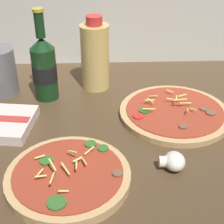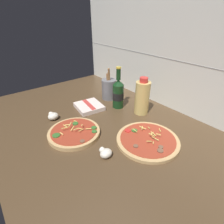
{
  "view_description": "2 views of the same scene",
  "coord_description": "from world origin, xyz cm",
  "px_view_note": "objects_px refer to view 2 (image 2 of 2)",
  "views": [
    {
      "loc": [
        -5.09,
        -60.94,
        47.9
      ],
      "look_at": [
        -2.42,
        7.57,
        6.0
      ],
      "focal_mm": 55.0,
      "sensor_mm": 36.0,
      "label": 1
    },
    {
      "loc": [
        50.45,
        -38.67,
        52.01
      ],
      "look_at": [
        -7.55,
        7.76,
        9.31
      ],
      "focal_mm": 28.0,
      "sensor_mm": 36.0,
      "label": 2
    }
  ],
  "objects_px": {
    "pizza_far": "(148,140)",
    "utensil_crock": "(109,89)",
    "beer_bottle": "(118,93)",
    "mushroom_left": "(106,153)",
    "pizza_near": "(74,132)",
    "dish_towel": "(89,106)",
    "mushroom_right": "(53,116)",
    "oil_bottle": "(142,97)"
  },
  "relations": [
    {
      "from": "beer_bottle",
      "to": "utensil_crock",
      "type": "xyz_separation_m",
      "value": [
        -0.13,
        0.03,
        -0.02
      ]
    },
    {
      "from": "mushroom_right",
      "to": "beer_bottle",
      "type": "bearing_deg",
      "value": 73.32
    },
    {
      "from": "pizza_near",
      "to": "mushroom_left",
      "type": "relative_size",
      "value": 4.57
    },
    {
      "from": "pizza_far",
      "to": "utensil_crock",
      "type": "relative_size",
      "value": 1.34
    },
    {
      "from": "beer_bottle",
      "to": "mushroom_right",
      "type": "distance_m",
      "value": 0.38
    },
    {
      "from": "pizza_far",
      "to": "dish_towel",
      "type": "relative_size",
      "value": 1.63
    },
    {
      "from": "mushroom_right",
      "to": "utensil_crock",
      "type": "distance_m",
      "value": 0.39
    },
    {
      "from": "oil_bottle",
      "to": "mushroom_right",
      "type": "height_order",
      "value": "oil_bottle"
    },
    {
      "from": "beer_bottle",
      "to": "utensil_crock",
      "type": "relative_size",
      "value": 1.18
    },
    {
      "from": "oil_bottle",
      "to": "mushroom_right",
      "type": "distance_m",
      "value": 0.49
    },
    {
      "from": "beer_bottle",
      "to": "mushroom_right",
      "type": "relative_size",
      "value": 4.21
    },
    {
      "from": "pizza_near",
      "to": "dish_towel",
      "type": "distance_m",
      "value": 0.26
    },
    {
      "from": "mushroom_right",
      "to": "mushroom_left",
      "type": "bearing_deg",
      "value": 7.42
    },
    {
      "from": "pizza_near",
      "to": "beer_bottle",
      "type": "distance_m",
      "value": 0.35
    },
    {
      "from": "pizza_far",
      "to": "mushroom_left",
      "type": "distance_m",
      "value": 0.2
    },
    {
      "from": "oil_bottle",
      "to": "dish_towel",
      "type": "xyz_separation_m",
      "value": [
        -0.22,
        -0.2,
        -0.08
      ]
    },
    {
      "from": "beer_bottle",
      "to": "dish_towel",
      "type": "bearing_deg",
      "value": -122.47
    },
    {
      "from": "dish_towel",
      "to": "beer_bottle",
      "type": "bearing_deg",
      "value": 57.53
    },
    {
      "from": "mushroom_left",
      "to": "utensil_crock",
      "type": "distance_m",
      "value": 0.54
    },
    {
      "from": "pizza_far",
      "to": "oil_bottle",
      "type": "relative_size",
      "value": 1.33
    },
    {
      "from": "beer_bottle",
      "to": "oil_bottle",
      "type": "height_order",
      "value": "beer_bottle"
    },
    {
      "from": "oil_bottle",
      "to": "utensil_crock",
      "type": "height_order",
      "value": "oil_bottle"
    },
    {
      "from": "mushroom_right",
      "to": "oil_bottle",
      "type": "bearing_deg",
      "value": 60.03
    },
    {
      "from": "beer_bottle",
      "to": "dish_towel",
      "type": "relative_size",
      "value": 1.44
    },
    {
      "from": "pizza_near",
      "to": "beer_bottle",
      "type": "xyz_separation_m",
      "value": [
        -0.08,
        0.33,
        0.08
      ]
    },
    {
      "from": "oil_bottle",
      "to": "mushroom_right",
      "type": "xyz_separation_m",
      "value": [
        -0.24,
        -0.42,
        -0.08
      ]
    },
    {
      "from": "mushroom_right",
      "to": "pizza_near",
      "type": "bearing_deg",
      "value": 6.98
    },
    {
      "from": "mushroom_left",
      "to": "mushroom_right",
      "type": "height_order",
      "value": "mushroom_right"
    },
    {
      "from": "pizza_far",
      "to": "oil_bottle",
      "type": "distance_m",
      "value": 0.27
    },
    {
      "from": "pizza_far",
      "to": "oil_bottle",
      "type": "bearing_deg",
      "value": 139.62
    },
    {
      "from": "pizza_near",
      "to": "mushroom_right",
      "type": "relative_size",
      "value": 4.17
    },
    {
      "from": "beer_bottle",
      "to": "mushroom_right",
      "type": "height_order",
      "value": "beer_bottle"
    },
    {
      "from": "pizza_near",
      "to": "beer_bottle",
      "type": "height_order",
      "value": "beer_bottle"
    },
    {
      "from": "mushroom_left",
      "to": "pizza_near",
      "type": "bearing_deg",
      "value": -172.17
    },
    {
      "from": "oil_bottle",
      "to": "mushroom_left",
      "type": "xyz_separation_m",
      "value": [
        0.15,
        -0.36,
        -0.08
      ]
    },
    {
      "from": "dish_towel",
      "to": "mushroom_right",
      "type": "bearing_deg",
      "value": -94.03
    },
    {
      "from": "pizza_far",
      "to": "utensil_crock",
      "type": "height_order",
      "value": "utensil_crock"
    },
    {
      "from": "pizza_near",
      "to": "mushroom_right",
      "type": "bearing_deg",
      "value": -173.02
    },
    {
      "from": "pizza_far",
      "to": "mushroom_right",
      "type": "xyz_separation_m",
      "value": [
        -0.44,
        -0.25,
        0.01
      ]
    },
    {
      "from": "pizza_far",
      "to": "mushroom_left",
      "type": "xyz_separation_m",
      "value": [
        -0.04,
        -0.2,
        0.01
      ]
    },
    {
      "from": "oil_bottle",
      "to": "dish_towel",
      "type": "height_order",
      "value": "oil_bottle"
    },
    {
      "from": "pizza_near",
      "to": "beer_bottle",
      "type": "relative_size",
      "value": 0.99
    }
  ]
}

